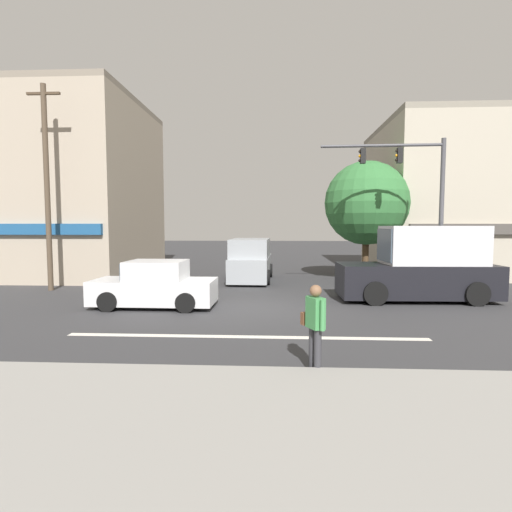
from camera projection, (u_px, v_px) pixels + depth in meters
ground_plane at (254, 308)px, 13.39m from camera, size 120.00×120.00×0.00m
lane_marking_stripe at (246, 337)px, 9.90m from camera, size 9.00×0.24×0.01m
sidewalk_curb at (214, 443)px, 4.92m from camera, size 40.00×5.00×0.16m
building_left_block at (53, 189)px, 22.62m from camera, size 10.23×9.24×9.66m
building_right_corner at (493, 199)px, 23.18m from camera, size 13.05×9.20×8.58m
street_tree at (367, 203)px, 19.82m from camera, size 4.15×4.15×5.95m
utility_pole_near_left at (47, 185)px, 16.72m from camera, size 1.40×0.22×8.60m
utility_pole_far_right at (421, 201)px, 20.03m from camera, size 1.40×0.22×7.65m
traffic_light_mast at (417, 190)px, 15.92m from camera, size 4.89×0.31×6.20m
sedan_crossing_rightbound at (155, 286)px, 13.51m from camera, size 4.12×1.92×1.58m
van_waiting_far at (251, 261)px, 19.92m from camera, size 2.13×4.65×2.11m
box_truck_parked_curbside at (422, 267)px, 14.66m from camera, size 5.65×2.35×2.75m
pedestrian_foreground_with_bag at (315, 323)px, 7.41m from camera, size 0.44×0.68×1.67m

